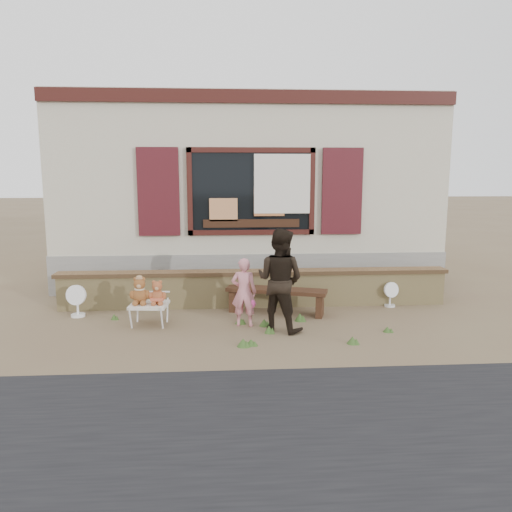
{
  "coord_description": "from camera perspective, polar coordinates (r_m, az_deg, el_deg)",
  "views": [
    {
      "loc": [
        -0.57,
        -7.86,
        2.45
      ],
      "look_at": [
        0.0,
        0.6,
        1.0
      ],
      "focal_mm": 35.0,
      "sensor_mm": 36.0,
      "label": 1
    }
  ],
  "objects": [
    {
      "name": "fan_right",
      "position": [
        9.44,
        15.09,
        -4.23
      ],
      "size": [
        0.3,
        0.19,
        0.46
      ],
      "rotation": [
        0.0,
        0.0,
        0.25
      ],
      "color": "silver",
      "rests_on": "ground"
    },
    {
      "name": "teddy_bear_left",
      "position": [
        8.17,
        -13.14,
        -3.81
      ],
      "size": [
        0.35,
        0.31,
        0.44
      ],
      "primitive_type": null,
      "rotation": [
        0.0,
        0.0,
        -0.09
      ],
      "color": "brown",
      "rests_on": "folding_chair"
    },
    {
      "name": "brick_wall",
      "position": [
        9.13,
        -0.17,
        -3.66
      ],
      "size": [
        7.1,
        0.36,
        0.67
      ],
      "color": "tan",
      "rests_on": "ground"
    },
    {
      "name": "fan_left",
      "position": [
        9.02,
        -19.75,
        -4.82
      ],
      "size": [
        0.35,
        0.23,
        0.56
      ],
      "rotation": [
        0.0,
        0.0,
        -0.16
      ],
      "color": "white",
      "rests_on": "ground"
    },
    {
      "name": "teddy_bear_right",
      "position": [
        8.11,
        -11.21,
        -4.03
      ],
      "size": [
        0.3,
        0.27,
        0.39
      ],
      "primitive_type": null,
      "rotation": [
        0.0,
        0.0,
        -0.09
      ],
      "color": "brown",
      "rests_on": "folding_chair"
    },
    {
      "name": "ground",
      "position": [
        8.25,
        0.28,
        -7.56
      ],
      "size": [
        80.0,
        80.0,
        0.0
      ],
      "primitive_type": "plane",
      "color": "brown",
      "rests_on": "ground"
    },
    {
      "name": "folding_chair",
      "position": [
        8.19,
        -12.12,
        -5.56
      ],
      "size": [
        0.62,
        0.56,
        0.36
      ],
      "rotation": [
        0.0,
        0.0,
        -0.09
      ],
      "color": "silver",
      "rests_on": "ground"
    },
    {
      "name": "grass_tufts",
      "position": [
        7.75,
        1.96,
        -8.28
      ],
      "size": [
        4.46,
        1.59,
        0.13
      ],
      "color": "#365522",
      "rests_on": "ground"
    },
    {
      "name": "adult",
      "position": [
        7.68,
        2.75,
        -2.75
      ],
      "size": [
        0.98,
        0.93,
        1.59
      ],
      "primitive_type": "imported",
      "rotation": [
        0.0,
        0.0,
        2.57
      ],
      "color": "black",
      "rests_on": "ground"
    },
    {
      "name": "child",
      "position": [
        7.93,
        -1.39,
        -4.15
      ],
      "size": [
        0.44,
        0.33,
        1.1
      ],
      "primitive_type": "imported",
      "rotation": [
        0.0,
        0.0,
        2.97
      ],
      "color": "pink",
      "rests_on": "ground"
    },
    {
      "name": "shopfront",
      "position": [
        12.37,
        -1.22,
        7.6
      ],
      "size": [
        8.04,
        5.13,
        4.0
      ],
      "color": "#A49C84",
      "rests_on": "ground"
    },
    {
      "name": "bench",
      "position": [
        8.67,
        2.33,
        -4.5
      ],
      "size": [
        1.76,
        0.88,
        0.44
      ],
      "rotation": [
        0.0,
        0.0,
        -0.31
      ],
      "color": "#321D11",
      "rests_on": "ground"
    }
  ]
}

